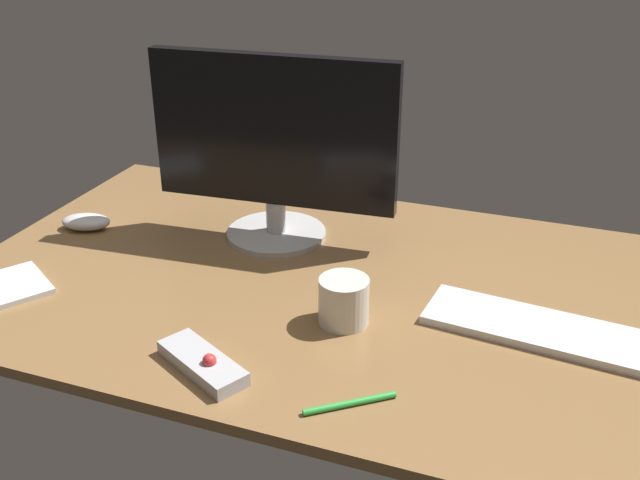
% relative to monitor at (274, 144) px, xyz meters
% --- Properties ---
extents(desk, '(1.40, 0.84, 0.02)m').
position_rel_monitor_xyz_m(desk, '(0.18, -0.15, -0.21)').
color(desk, olive).
rests_on(desk, ground).
extents(monitor, '(0.50, 0.21, 0.38)m').
position_rel_monitor_xyz_m(monitor, '(0.00, 0.00, 0.00)').
color(monitor, silver).
rests_on(monitor, desk).
extents(keyboard, '(0.41, 0.16, 0.01)m').
position_rel_monitor_xyz_m(keyboard, '(0.57, -0.19, -0.19)').
color(keyboard, white).
rests_on(keyboard, desk).
extents(computer_mouse, '(0.12, 0.09, 0.03)m').
position_rel_monitor_xyz_m(computer_mouse, '(-0.39, -0.11, -0.19)').
color(computer_mouse, silver).
rests_on(computer_mouse, desk).
extents(media_remote, '(0.17, 0.13, 0.04)m').
position_rel_monitor_xyz_m(media_remote, '(0.08, -0.47, -0.19)').
color(media_remote, '#B7B7BC').
rests_on(media_remote, desk).
extents(coffee_mug, '(0.08, 0.08, 0.08)m').
position_rel_monitor_xyz_m(coffee_mug, '(0.24, -0.27, -0.16)').
color(coffee_mug, silver).
rests_on(coffee_mug, desk).
extents(notepad, '(0.18, 0.17, 0.01)m').
position_rel_monitor_xyz_m(notepad, '(-0.37, -0.37, -0.20)').
color(notepad, silver).
rests_on(notepad, desk).
extents(pen, '(0.12, 0.09, 0.01)m').
position_rel_monitor_xyz_m(pen, '(0.32, -0.48, -0.20)').
color(pen, green).
rests_on(pen, desk).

